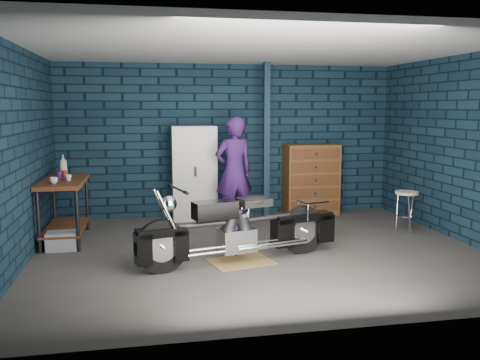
% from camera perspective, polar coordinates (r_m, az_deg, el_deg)
% --- Properties ---
extents(ground, '(6.00, 6.00, 0.00)m').
position_cam_1_polar(ground, '(6.97, 2.30, -8.04)').
color(ground, '#454340').
rests_on(ground, ground).
extents(room_walls, '(6.02, 5.01, 2.71)m').
position_cam_1_polar(room_walls, '(7.23, 1.39, 7.84)').
color(room_walls, '#0E2131').
rests_on(room_walls, ground).
extents(support_post, '(0.10, 0.10, 2.70)m').
position_cam_1_polar(support_post, '(8.74, 2.98, 4.26)').
color(support_post, '#122538').
rests_on(support_post, ground).
extents(workbench, '(0.60, 1.40, 0.91)m').
position_cam_1_polar(workbench, '(7.85, -19.07, -3.22)').
color(workbench, brown).
rests_on(workbench, ground).
extents(drip_mat, '(0.88, 0.74, 0.01)m').
position_cam_1_polar(drip_mat, '(6.53, 0.10, -9.13)').
color(drip_mat, olive).
rests_on(drip_mat, ground).
extents(motorcycle, '(2.38, 1.17, 1.01)m').
position_cam_1_polar(motorcycle, '(6.40, 0.10, -4.83)').
color(motorcycle, black).
rests_on(motorcycle, ground).
extents(person, '(0.74, 0.57, 1.79)m').
position_cam_1_polar(person, '(8.36, -0.68, 0.97)').
color(person, '#421C6A').
rests_on(person, ground).
extents(storage_bin, '(0.41, 0.29, 0.25)m').
position_cam_1_polar(storage_bin, '(7.44, -19.35, -6.46)').
color(storage_bin, '#919499').
rests_on(storage_bin, ground).
extents(locker, '(0.76, 0.54, 1.63)m').
position_cam_1_polar(locker, '(8.86, -5.20, 0.81)').
color(locker, silver).
rests_on(locker, ground).
extents(tool_chest, '(0.96, 0.53, 1.28)m').
position_cam_1_polar(tool_chest, '(9.34, 7.96, 0.07)').
color(tool_chest, brown).
rests_on(tool_chest, ground).
extents(shop_stool, '(0.47, 0.47, 0.64)m').
position_cam_1_polar(shop_stool, '(8.40, 18.13, -3.38)').
color(shop_stool, beige).
rests_on(shop_stool, ground).
extents(cup_a, '(0.14, 0.14, 0.09)m').
position_cam_1_polar(cup_a, '(7.39, -20.20, -0.04)').
color(cup_a, beige).
rests_on(cup_a, workbench).
extents(cup_b, '(0.11, 0.11, 0.09)m').
position_cam_1_polar(cup_b, '(7.62, -18.72, 0.25)').
color(cup_b, beige).
rests_on(cup_b, workbench).
extents(mug_purple, '(0.08, 0.08, 0.10)m').
position_cam_1_polar(mug_purple, '(7.87, -19.67, 0.49)').
color(mug_purple, '#4E175F').
rests_on(mug_purple, workbench).
extents(mug_red, '(0.09, 0.09, 0.10)m').
position_cam_1_polar(mug_red, '(8.02, -19.12, 0.67)').
color(mug_red, maroon).
rests_on(mug_red, workbench).
extents(bottle, '(0.13, 0.13, 0.31)m').
position_cam_1_polar(bottle, '(8.26, -19.24, 1.61)').
color(bottle, '#919499').
rests_on(bottle, workbench).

